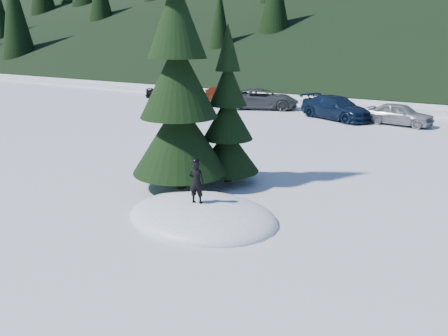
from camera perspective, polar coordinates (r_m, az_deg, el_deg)
The scene contains 10 objects.
ground at distance 12.46m, azimuth -2.80°, elevation -6.49°, with size 200.00×200.00×0.00m, color white.
snow_mound at distance 12.46m, azimuth -2.80°, elevation -6.49°, with size 4.48×3.52×0.96m, color white.
spruce_tall at distance 14.33m, azimuth -5.98°, elevation 10.21°, with size 3.20×3.20×8.60m.
spruce_short at distance 15.05m, azimuth 0.50°, elevation 5.91°, with size 2.20×2.20×5.37m.
child_skier at distance 12.02m, azimuth -3.61°, elevation -1.84°, with size 0.44×0.29×1.21m, color black.
car_0 at distance 37.18m, azimuth -7.03°, elevation 9.82°, with size 1.60×3.97×1.35m, color black.
car_1 at distance 34.76m, azimuth 0.25°, elevation 9.49°, with size 1.43×4.10×1.35m, color #3F160B.
car_2 at distance 32.31m, azimuth 5.05°, elevation 8.99°, with size 2.40×5.20×1.45m, color #44464A.
car_3 at distance 28.76m, azimuth 14.46°, elevation 7.63°, with size 2.03×5.00×1.45m, color #0E1C34.
car_4 at distance 27.87m, azimuth 21.93°, elevation 6.55°, with size 1.54×3.83×1.30m, color gray.
Camera 1 is at (6.75, -9.29, 4.83)m, focal length 35.00 mm.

